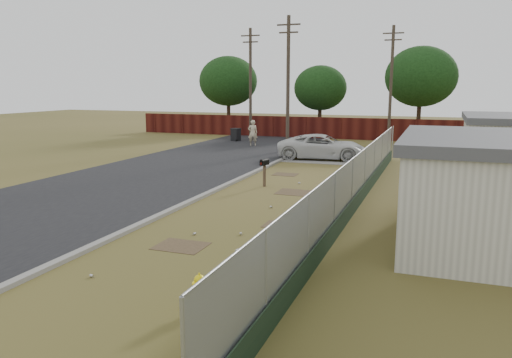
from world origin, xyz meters
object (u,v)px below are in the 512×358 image
at_px(mailbox, 264,165).
at_px(pickup_truck, 323,147).
at_px(fire_hydrant, 200,294).
at_px(pedestrian, 253,133).
at_px(trash_bin, 236,134).

relative_size(mailbox, pickup_truck, 0.23).
relative_size(fire_hydrant, pedestrian, 0.41).
distance_m(pickup_truck, pedestrian, 8.11).
bearing_deg(trash_bin, pedestrian, -46.67).
height_order(pedestrian, trash_bin, pedestrian).
xyz_separation_m(fire_hydrant, mailbox, (-2.93, 12.27, 0.61)).
bearing_deg(fire_hydrant, pedestrian, 108.44).
bearing_deg(trash_bin, pickup_truck, -40.24).
bearing_deg(mailbox, fire_hydrant, -76.56).
xyz_separation_m(pickup_truck, pedestrian, (-6.44, 4.93, 0.21)).
height_order(fire_hydrant, pickup_truck, pickup_truck).
distance_m(mailbox, pickup_truck, 9.25).
distance_m(fire_hydrant, pickup_truck, 21.63).
bearing_deg(mailbox, trash_bin, 116.44).
bearing_deg(pedestrian, fire_hydrant, 86.02).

